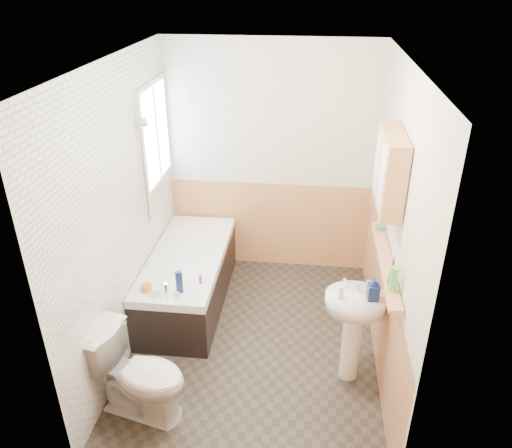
% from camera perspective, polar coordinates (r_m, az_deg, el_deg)
% --- Properties ---
extents(floor, '(2.80, 2.80, 0.00)m').
position_cam_1_polar(floor, '(4.74, -0.22, -13.27)').
color(floor, '#2A241D').
rests_on(floor, ground).
extents(ceiling, '(2.80, 2.80, 0.00)m').
position_cam_1_polar(ceiling, '(3.63, -0.29, 18.07)').
color(ceiling, white).
rests_on(ceiling, ground).
extents(wall_back, '(2.20, 0.02, 2.50)m').
position_cam_1_polar(wall_back, '(5.32, 1.58, 7.23)').
color(wall_back, beige).
rests_on(wall_back, ground).
extents(wall_front, '(2.20, 0.02, 2.50)m').
position_cam_1_polar(wall_front, '(2.87, -3.69, -12.70)').
color(wall_front, beige).
rests_on(wall_front, ground).
extents(wall_left, '(0.02, 2.80, 2.50)m').
position_cam_1_polar(wall_left, '(4.30, -15.11, 1.05)').
color(wall_left, beige).
rests_on(wall_left, ground).
extents(wall_right, '(0.02, 2.80, 2.50)m').
position_cam_1_polar(wall_right, '(4.07, 15.48, -0.56)').
color(wall_right, beige).
rests_on(wall_right, ground).
extents(wainscot_right, '(0.01, 2.80, 1.00)m').
position_cam_1_polar(wainscot_right, '(4.46, 13.99, -9.08)').
color(wainscot_right, tan).
rests_on(wainscot_right, wall_right).
extents(wainscot_front, '(2.20, 0.01, 1.00)m').
position_cam_1_polar(wainscot_front, '(3.42, -3.22, -22.09)').
color(wainscot_front, tan).
rests_on(wainscot_front, wall_front).
extents(wainscot_back, '(2.20, 0.01, 1.00)m').
position_cam_1_polar(wainscot_back, '(5.60, 1.46, -0.05)').
color(wainscot_back, tan).
rests_on(wainscot_back, wall_back).
extents(tile_cladding_left, '(0.01, 2.80, 2.50)m').
position_cam_1_polar(tile_cladding_left, '(4.29, -14.84, 1.04)').
color(tile_cladding_left, white).
rests_on(tile_cladding_left, wall_left).
extents(tile_return_back, '(0.75, 0.01, 1.50)m').
position_cam_1_polar(tile_return_back, '(5.25, -6.47, 12.53)').
color(tile_return_back, white).
rests_on(tile_return_back, wall_back).
extents(window, '(0.03, 0.79, 0.99)m').
position_cam_1_polar(window, '(4.96, -11.37, 10.08)').
color(window, white).
rests_on(window, wall_left).
extents(bathtub, '(0.70, 1.63, 0.71)m').
position_cam_1_polar(bathtub, '(5.10, -7.72, -6.07)').
color(bathtub, black).
rests_on(bathtub, floor).
extents(shower_riser, '(0.10, 0.08, 1.15)m').
position_cam_1_polar(shower_riser, '(4.53, -12.77, 7.81)').
color(shower_riser, silver).
rests_on(shower_riser, wall_left).
extents(toilet, '(0.82, 0.58, 0.73)m').
position_cam_1_polar(toilet, '(4.00, -13.16, -16.43)').
color(toilet, white).
rests_on(toilet, floor).
extents(sink, '(0.48, 0.39, 0.94)m').
position_cam_1_polar(sink, '(4.11, 11.12, -10.63)').
color(sink, white).
rests_on(sink, floor).
extents(pine_shelf, '(0.10, 1.26, 0.03)m').
position_cam_1_polar(pine_shelf, '(3.94, 14.57, -4.20)').
color(pine_shelf, tan).
rests_on(pine_shelf, wall_right).
extents(medicine_cabinet, '(0.16, 0.63, 0.57)m').
position_cam_1_polar(medicine_cabinet, '(3.80, 15.06, 5.90)').
color(medicine_cabinet, tan).
rests_on(medicine_cabinet, wall_right).
extents(foam_can, '(0.07, 0.07, 0.19)m').
position_cam_1_polar(foam_can, '(3.56, 15.48, -6.06)').
color(foam_can, '#59C647').
rests_on(foam_can, pine_shelf).
extents(green_bottle, '(0.05, 0.05, 0.23)m').
position_cam_1_polar(green_bottle, '(3.62, 15.35, -4.99)').
color(green_bottle, navy).
rests_on(green_bottle, pine_shelf).
extents(black_jar, '(0.09, 0.09, 0.05)m').
position_cam_1_polar(black_jar, '(4.35, 13.93, -0.41)').
color(black_jar, '#388447').
rests_on(black_jar, pine_shelf).
extents(soap_bottle, '(0.10, 0.20, 0.09)m').
position_cam_1_polar(soap_bottle, '(3.93, 13.20, -7.83)').
color(soap_bottle, navy).
rests_on(soap_bottle, sink).
extents(clear_bottle, '(0.04, 0.04, 0.11)m').
position_cam_1_polar(clear_bottle, '(3.88, 9.71, -7.75)').
color(clear_bottle, silver).
rests_on(clear_bottle, sink).
extents(blue_gel, '(0.07, 0.06, 0.21)m').
position_cam_1_polar(blue_gel, '(4.36, -8.79, -6.58)').
color(blue_gel, navy).
rests_on(blue_gel, bathtub).
extents(cream_jar, '(0.12, 0.12, 0.06)m').
position_cam_1_polar(cream_jar, '(4.48, -12.44, -7.12)').
color(cream_jar, orange).
rests_on(cream_jar, bathtub).
extents(orange_bottle, '(0.03, 0.03, 0.08)m').
position_cam_1_polar(orange_bottle, '(4.49, -6.37, -6.27)').
color(orange_bottle, purple).
rests_on(orange_bottle, bathtub).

